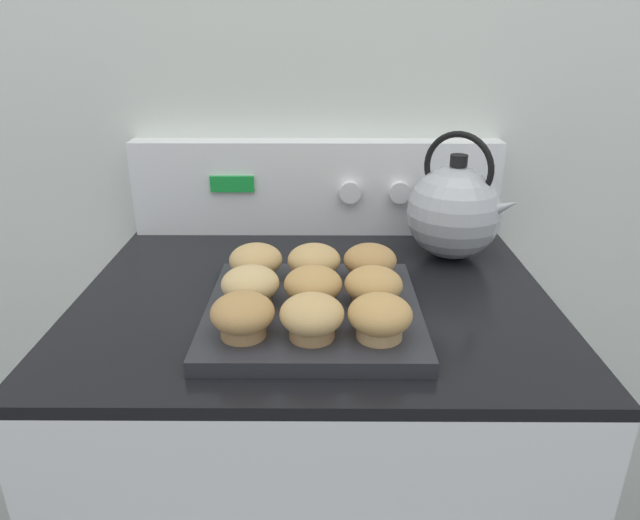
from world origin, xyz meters
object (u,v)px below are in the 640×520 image
(muffin_r0_c0, at_px, (243,316))
(muffin_r2_c1, at_px, (313,263))
(muffin_r0_c1, at_px, (309,317))
(muffin_r1_c1, at_px, (310,287))
(muffin_pan, at_px, (311,312))
(tea_kettle, at_px, (455,211))
(muffin_r0_c2, at_px, (380,317))
(muffin_r1_c2, at_px, (373,287))
(stove_range, at_px, (315,498))
(muffin_r1_c0, at_px, (250,286))
(muffin_r2_c2, at_px, (370,263))
(muffin_r2_c0, at_px, (256,262))

(muffin_r0_c0, height_order, muffin_r2_c1, same)
(muffin_r0_c1, height_order, muffin_r1_c1, same)
(muffin_pan, height_order, tea_kettle, tea_kettle)
(muffin_r0_c2, relative_size, muffin_r1_c2, 1.00)
(stove_range, height_order, muffin_r2_c1, muffin_r2_c1)
(stove_range, height_order, muffin_r0_c0, muffin_r0_c0)
(muffin_r2_c1, bearing_deg, muffin_r0_c0, -116.60)
(muffin_r1_c0, distance_m, muffin_r1_c1, 0.09)
(muffin_r0_c0, distance_m, muffin_r1_c1, 0.12)
(muffin_r0_c0, height_order, muffin_r0_c2, same)
(muffin_r1_c1, relative_size, muffin_r1_c2, 1.00)
(muffin_r0_c1, distance_m, muffin_r2_c2, 0.20)
(muffin_r1_c1, bearing_deg, muffin_r0_c1, -89.18)
(muffin_r1_c1, bearing_deg, muffin_pan, 0.90)
(muffin_r0_c0, xyz_separation_m, muffin_r1_c0, (-0.00, 0.09, 0.00))
(muffin_pan, relative_size, muffin_r2_c1, 3.69)
(muffin_r1_c1, bearing_deg, muffin_r2_c0, 134.02)
(muffin_r2_c0, relative_size, muffin_r2_c1, 1.00)
(muffin_r0_c0, bearing_deg, muffin_r2_c0, 90.78)
(muffin_r2_c0, bearing_deg, muffin_r0_c2, -45.26)
(muffin_r0_c0, bearing_deg, muffin_r0_c2, -1.06)
(muffin_r1_c2, bearing_deg, muffin_r0_c0, -153.82)
(muffin_pan, distance_m, muffin_r0_c2, 0.14)
(muffin_r0_c2, height_order, muffin_r2_c0, same)
(muffin_pan, height_order, muffin_r2_c2, muffin_r2_c2)
(muffin_r0_c1, height_order, muffin_r1_c2, same)
(muffin_r2_c1, height_order, tea_kettle, tea_kettle)
(muffin_r0_c0, height_order, muffin_r0_c1, same)
(muffin_r1_c1, relative_size, muffin_r2_c2, 1.00)
(muffin_r0_c1, relative_size, muffin_r2_c1, 1.00)
(tea_kettle, bearing_deg, muffin_pan, -136.27)
(stove_range, height_order, muffin_r0_c2, muffin_r0_c2)
(muffin_r2_c1, relative_size, tea_kettle, 0.36)
(stove_range, xyz_separation_m, muffin_pan, (-0.00, -0.10, 0.46))
(muffin_r2_c1, bearing_deg, muffin_r1_c1, -92.38)
(muffin_r2_c0, bearing_deg, muffin_r1_c1, -45.98)
(muffin_r0_c1, bearing_deg, stove_range, 88.95)
(muffin_r2_c2, bearing_deg, stove_range, 175.84)
(muffin_r2_c0, relative_size, tea_kettle, 0.36)
(muffin_r2_c1, bearing_deg, muffin_r0_c1, -90.77)
(stove_range, relative_size, muffin_r0_c2, 10.63)
(muffin_r1_c1, bearing_deg, stove_range, 87.20)
(muffin_r1_c2, relative_size, tea_kettle, 0.36)
(muffin_r0_c2, distance_m, muffin_r1_c2, 0.09)
(muffin_r0_c0, relative_size, muffin_r1_c0, 1.00)
(muffin_r0_c2, distance_m, muffin_r2_c2, 0.18)
(muffin_r0_c2, xyz_separation_m, muffin_r1_c0, (-0.18, 0.09, 0.00))
(muffin_r0_c0, bearing_deg, tea_kettle, 44.10)
(stove_range, relative_size, muffin_r0_c1, 10.63)
(muffin_pan, distance_m, tea_kettle, 0.36)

